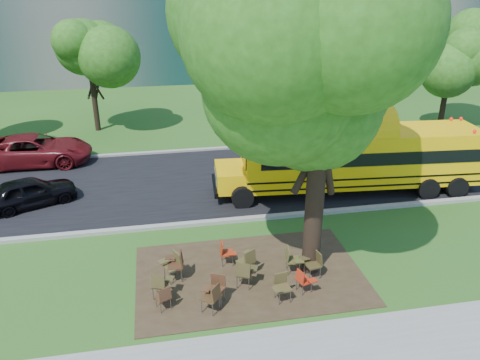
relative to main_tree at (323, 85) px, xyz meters
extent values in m
plane|color=#245119|center=(-2.95, 0.58, -5.90)|extent=(160.00, 160.00, 0.00)
cube|color=#382819|center=(-1.95, 0.08, -5.89)|extent=(7.00, 4.50, 0.03)
cube|color=black|center=(-2.95, 7.58, -5.88)|extent=(80.00, 8.00, 0.04)
cube|color=gray|center=(-2.95, 3.58, -5.83)|extent=(80.00, 0.25, 0.14)
cube|color=gray|center=(-2.95, 11.68, -5.83)|extent=(80.00, 0.25, 0.14)
cylinder|color=black|center=(-7.95, 16.58, -4.15)|extent=(0.32, 0.32, 3.50)
sphere|color=#275513|center=(-7.95, 16.58, -1.68)|extent=(4.80, 4.80, 4.80)
cylinder|color=black|center=(5.05, 14.58, -3.80)|extent=(0.38, 0.38, 4.20)
sphere|color=#275513|center=(5.05, 14.58, -0.86)|extent=(5.60, 5.60, 5.60)
cylinder|color=black|center=(13.05, 13.58, -4.10)|extent=(0.34, 0.34, 3.60)
sphere|color=#275513|center=(13.05, 13.58, -1.55)|extent=(5.00, 5.00, 5.00)
cylinder|color=black|center=(0.00, 0.00, -3.49)|extent=(0.56, 0.56, 4.84)
sphere|color=#275513|center=(0.00, 0.00, 0.01)|extent=(7.20, 7.20, 7.20)
cube|color=yellow|center=(3.96, 5.40, -4.29)|extent=(10.13, 3.01, 2.23)
cube|color=black|center=(4.23, 5.38, -4.04)|extent=(9.59, 3.01, 0.54)
cube|color=yellow|center=(-1.59, 5.82, -5.00)|extent=(1.33, 2.08, 0.86)
cube|color=black|center=(3.96, 5.40, -4.86)|extent=(10.15, 3.04, 0.07)
cube|color=black|center=(3.96, 5.40, -5.20)|extent=(10.15, 3.04, 0.07)
cylinder|color=black|center=(-1.29, 4.66, -5.45)|extent=(0.93, 0.34, 0.91)
cylinder|color=black|center=(-1.11, 6.92, -5.45)|extent=(0.93, 0.34, 0.91)
cylinder|color=black|center=(6.50, 4.07, -5.45)|extent=(0.93, 0.34, 0.91)
cylinder|color=black|center=(6.67, 6.34, -5.45)|extent=(0.93, 0.34, 0.91)
cylinder|color=black|center=(7.77, 3.98, -5.45)|extent=(0.93, 0.34, 0.91)
cylinder|color=black|center=(7.94, 6.24, -5.45)|extent=(0.93, 0.34, 0.91)
cube|color=#472A19|center=(-4.65, -1.08, -5.51)|extent=(0.49, 0.48, 0.04)
cube|color=#472A19|center=(-4.59, -1.23, -5.31)|extent=(0.36, 0.22, 0.36)
cube|color=#472A19|center=(-4.51, -0.88, -5.40)|extent=(0.28, 0.31, 0.03)
cylinder|color=slate|center=(-4.85, -1.01, -5.70)|extent=(0.02, 0.02, 0.40)
cylinder|color=slate|center=(-4.45, -1.16, -5.70)|extent=(0.02, 0.02, 0.40)
cube|color=#443B1D|center=(-4.71, -0.55, -5.44)|extent=(0.54, 0.53, 0.05)
cube|color=#443B1D|center=(-4.77, -0.73, -5.22)|extent=(0.42, 0.23, 0.41)
cube|color=#443B1D|center=(-4.43, -0.50, -5.32)|extent=(0.31, 0.34, 0.03)
cylinder|color=slate|center=(-4.81, -0.33, -5.67)|extent=(0.02, 0.02, 0.46)
cylinder|color=slate|center=(-4.60, -0.77, -5.67)|extent=(0.02, 0.02, 0.46)
cube|color=#442E18|center=(-3.37, -1.44, -5.43)|extent=(0.60, 0.60, 0.05)
cube|color=#442E18|center=(-3.22, -1.55, -5.21)|extent=(0.34, 0.39, 0.42)
cube|color=#442E18|center=(-3.33, -1.15, -5.31)|extent=(0.37, 0.36, 0.03)
cylinder|color=slate|center=(-3.62, -1.46, -5.67)|extent=(0.03, 0.03, 0.47)
cylinder|color=slate|center=(-3.12, -1.41, -5.67)|extent=(0.03, 0.03, 0.47)
cube|color=#4F301C|center=(-3.16, -1.14, -5.43)|extent=(0.58, 0.57, 0.05)
cube|color=#4F301C|center=(-3.08, -0.97, -5.20)|extent=(0.43, 0.27, 0.42)
cube|color=#4F301C|center=(-3.45, -1.17, -5.30)|extent=(0.33, 0.36, 0.03)
cylinder|color=slate|center=(-3.07, -1.38, -5.67)|extent=(0.03, 0.03, 0.47)
cylinder|color=slate|center=(-3.25, -0.91, -5.67)|extent=(0.03, 0.03, 0.47)
cube|color=#423A1C|center=(-2.23, -0.48, -5.43)|extent=(0.58, 0.57, 0.05)
cube|color=#423A1C|center=(-2.30, -0.66, -5.19)|extent=(0.43, 0.26, 0.43)
cube|color=#423A1C|center=(-1.94, -0.44, -5.30)|extent=(0.33, 0.37, 0.03)
cylinder|color=slate|center=(-2.32, -0.25, -5.67)|extent=(0.03, 0.03, 0.48)
cylinder|color=slate|center=(-2.13, -0.72, -5.67)|extent=(0.03, 0.03, 0.48)
cube|color=#4E4222|center=(-1.28, -1.36, -5.45)|extent=(0.47, 0.46, 0.05)
cube|color=#4E4222|center=(-1.31, -1.18, -5.23)|extent=(0.41, 0.15, 0.40)
cube|color=#4E4222|center=(-1.50, -1.54, -5.33)|extent=(0.26, 0.31, 0.03)
cylinder|color=slate|center=(-1.09, -1.51, -5.68)|extent=(0.02, 0.02, 0.45)
cylinder|color=slate|center=(-1.48, -1.22, -5.68)|extent=(0.02, 0.02, 0.45)
cube|color=#41381C|center=(-0.08, -0.43, -5.43)|extent=(0.50, 0.51, 0.05)
cube|color=#41381C|center=(0.10, -0.39, -5.20)|extent=(0.18, 0.43, 0.42)
cube|color=#41381C|center=(-0.28, -0.21, -5.31)|extent=(0.33, 0.28, 0.03)
cylinder|color=slate|center=(-0.22, -0.63, -5.67)|extent=(0.03, 0.03, 0.47)
cylinder|color=slate|center=(0.06, -0.22, -5.67)|extent=(0.03, 0.03, 0.47)
cube|color=#B22913|center=(-0.55, -1.07, -5.50)|extent=(0.46, 0.47, 0.05)
cube|color=#B22913|center=(-0.71, -1.12, -5.30)|extent=(0.19, 0.37, 0.36)
cube|color=#B22913|center=(-0.37, -1.24, -5.39)|extent=(0.30, 0.26, 0.03)
cylinder|color=slate|center=(-0.45, -0.88, -5.70)|extent=(0.02, 0.02, 0.41)
cylinder|color=slate|center=(-0.65, -1.26, -5.70)|extent=(0.02, 0.02, 0.41)
cube|color=#3F2616|center=(-4.23, 0.25, -5.40)|extent=(0.49, 0.51, 0.06)
cube|color=#3F2616|center=(-4.03, 0.24, -5.16)|extent=(0.15, 0.45, 0.45)
cube|color=#3F2616|center=(-4.36, 0.53, -5.27)|extent=(0.33, 0.27, 0.03)
cylinder|color=slate|center=(-4.43, 0.08, -5.65)|extent=(0.03, 0.03, 0.50)
cylinder|color=slate|center=(-4.02, 0.43, -5.65)|extent=(0.03, 0.03, 0.50)
cube|color=#4E4521|center=(-4.31, 0.22, -5.42)|extent=(0.59, 0.60, 0.05)
cube|color=#4E4521|center=(-4.14, 0.31, -5.18)|extent=(0.28, 0.44, 0.44)
cube|color=#4E4521|center=(-4.56, 0.39, -5.28)|extent=(0.38, 0.35, 0.03)
cylinder|color=slate|center=(-4.40, -0.02, -5.66)|extent=(0.03, 0.03, 0.49)
cylinder|color=slate|center=(-4.23, 0.47, -5.66)|extent=(0.03, 0.03, 0.49)
cube|color=#A62D11|center=(-2.55, 0.78, -5.47)|extent=(0.41, 0.43, 0.05)
cube|color=#A62D11|center=(-2.72, 0.79, -5.25)|extent=(0.12, 0.39, 0.39)
cube|color=#A62D11|center=(-2.43, 0.54, -5.35)|extent=(0.28, 0.23, 0.03)
cylinder|color=slate|center=(-2.37, 0.94, -5.69)|extent=(0.02, 0.02, 0.44)
cylinder|color=slate|center=(-2.72, 0.63, -5.69)|extent=(0.02, 0.02, 0.44)
cube|color=#4F4522|center=(-2.07, 0.11, -5.42)|extent=(0.62, 0.61, 0.05)
cube|color=#4F4522|center=(-1.97, -0.06, -5.18)|extent=(0.42, 0.32, 0.44)
cube|color=#4F4522|center=(-1.93, 0.37, -5.28)|extent=(0.36, 0.38, 0.03)
cylinder|color=slate|center=(-2.32, 0.17, -5.66)|extent=(0.03, 0.03, 0.49)
cylinder|color=slate|center=(-1.81, 0.05, -5.66)|extent=(0.03, 0.03, 0.49)
cube|color=#504D22|center=(-0.60, -0.05, -5.44)|extent=(0.47, 0.49, 0.05)
cube|color=#504D22|center=(-0.78, -0.02, -5.21)|extent=(0.15, 0.42, 0.42)
cube|color=#504D22|center=(-0.49, -0.32, -5.31)|extent=(0.32, 0.27, 0.03)
cylinder|color=slate|center=(-0.40, 0.10, -5.67)|extent=(0.02, 0.02, 0.47)
cylinder|color=slate|center=(-0.79, -0.20, -5.67)|extent=(0.02, 0.02, 0.47)
imported|color=black|center=(-9.68, 6.46, -5.29)|extent=(3.86, 2.77, 1.22)
imported|color=#5C0F14|center=(-10.43, 11.27, -5.16)|extent=(5.40, 2.52, 1.50)
camera|label=1|loc=(-4.50, -11.89, 2.66)|focal=35.00mm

